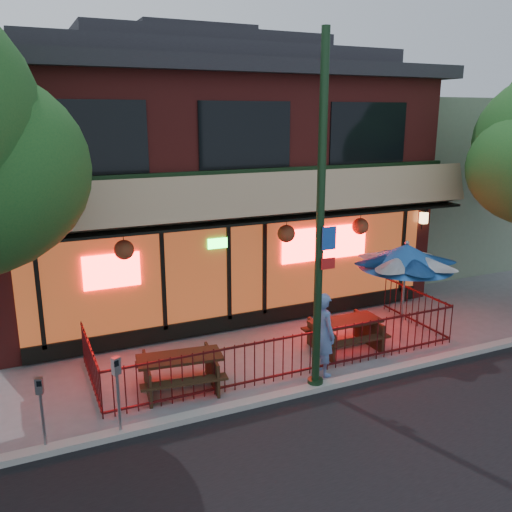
{
  "coord_description": "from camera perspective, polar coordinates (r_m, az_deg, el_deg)",
  "views": [
    {
      "loc": [
        -5.31,
        -9.14,
        5.5
      ],
      "look_at": [
        -0.26,
        2.0,
        2.28
      ],
      "focal_mm": 38.0,
      "sensor_mm": 36.0,
      "label": 1
    }
  ],
  "objects": [
    {
      "name": "parking_meter_far",
      "position": [
        9.87,
        -21.7,
        -14.1
      ],
      "size": [
        0.14,
        0.13,
        1.34
      ],
      "color": "gray",
      "rests_on": "ground"
    },
    {
      "name": "picnic_table_left",
      "position": [
        11.4,
        -8.0,
        -11.55
      ],
      "size": [
        1.87,
        1.52,
        0.73
      ],
      "color": "#312011",
      "rests_on": "ground"
    },
    {
      "name": "patio_fence",
      "position": [
        12.04,
        4.11,
        -9.15
      ],
      "size": [
        8.44,
        2.62,
        1.0
      ],
      "color": "#420E10",
      "rests_on": "ground"
    },
    {
      "name": "parking_meter_near",
      "position": [
        9.84,
        -14.39,
        -12.86
      ],
      "size": [
        0.17,
        0.15,
        1.5
      ],
      "color": "gray",
      "rests_on": "ground"
    },
    {
      "name": "street_light",
      "position": [
        10.5,
        6.72,
        1.69
      ],
      "size": [
        0.43,
        0.32,
        7.0
      ],
      "color": "#16311A",
      "rests_on": "ground"
    },
    {
      "name": "curb",
      "position": [
        11.51,
        6.5,
        -13.56
      ],
      "size": [
        80.0,
        0.25,
        0.12
      ],
      "primitive_type": "cube",
      "color": "#999993",
      "rests_on": "ground"
    },
    {
      "name": "restaurant_building",
      "position": [
        17.16,
        -6.39,
        10.06
      ],
      "size": [
        12.96,
        9.49,
        8.05
      ],
      "color": "maroon",
      "rests_on": "ground"
    },
    {
      "name": "ground",
      "position": [
        11.92,
        5.23,
        -12.81
      ],
      "size": [
        80.0,
        80.0,
        0.0
      ],
      "primitive_type": "plane",
      "color": "gray",
      "rests_on": "ground"
    },
    {
      "name": "picnic_table_right",
      "position": [
        13.27,
        9.37,
        -7.69
      ],
      "size": [
        1.74,
        1.35,
        0.73
      ],
      "color": "#382113",
      "rests_on": "ground"
    },
    {
      "name": "patio_umbrella",
      "position": [
        13.49,
        15.52,
        0.01
      ],
      "size": [
        2.25,
        2.25,
        2.57
      ],
      "color": "gray",
      "rests_on": "ground"
    },
    {
      "name": "neighbor_building",
      "position": [
        22.24,
        15.99,
        7.73
      ],
      "size": [
        6.0,
        7.0,
        6.0
      ],
      "primitive_type": "cube",
      "color": "gray",
      "rests_on": "ground"
    },
    {
      "name": "pedestrian",
      "position": [
        11.82,
        7.06,
        -8.15
      ],
      "size": [
        0.52,
        0.72,
        1.85
      ],
      "primitive_type": "imported",
      "rotation": [
        0.0,
        0.0,
        1.69
      ],
      "color": "#5775AE",
      "rests_on": "ground"
    }
  ]
}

